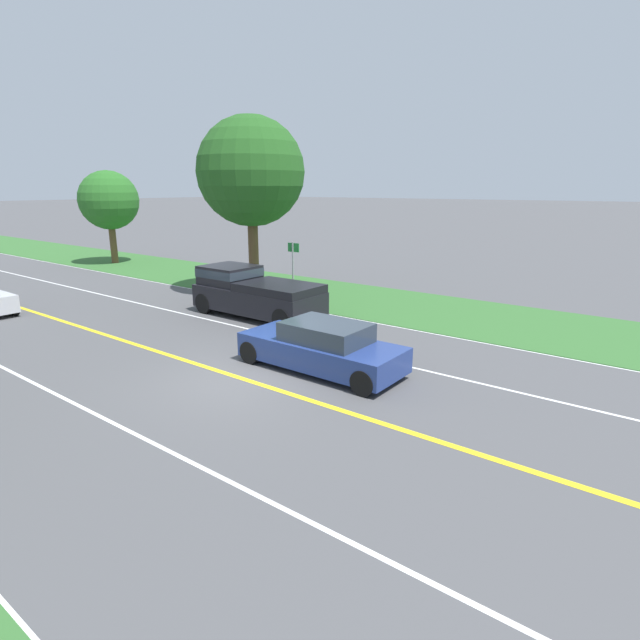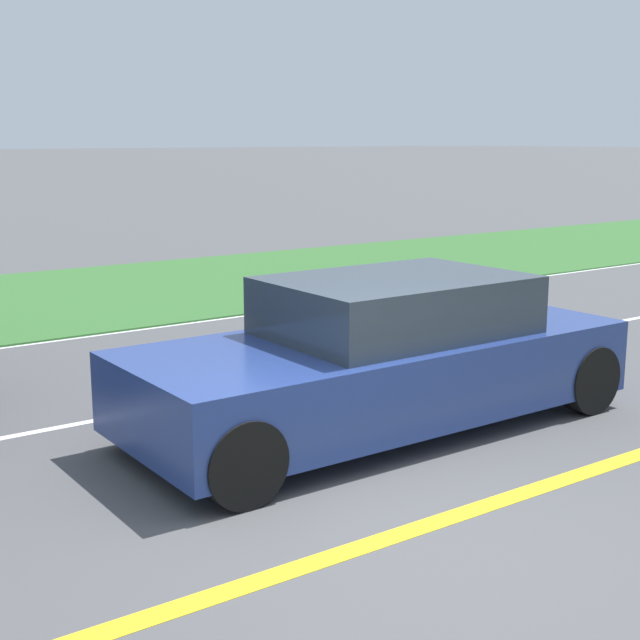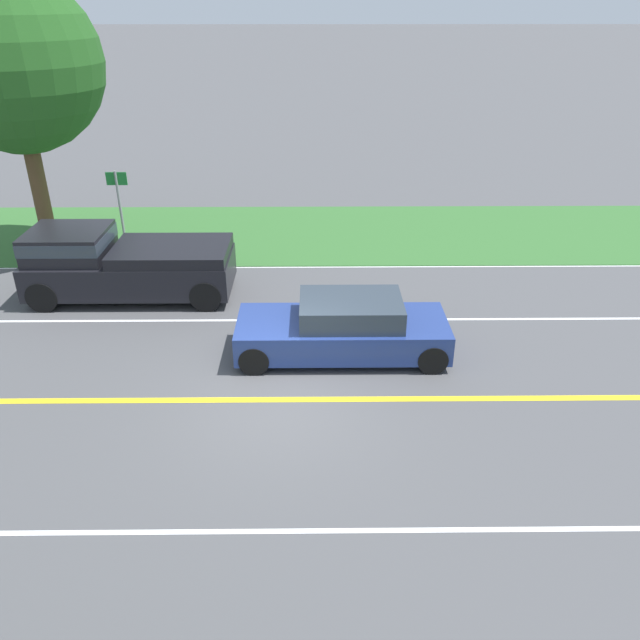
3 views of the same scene
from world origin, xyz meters
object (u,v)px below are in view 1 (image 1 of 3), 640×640
(pickup_truck, at_px, (253,292))
(roadside_tree_right_far, at_px, (109,201))
(street_sign, at_px, (293,263))
(ego_car, at_px, (322,347))
(dog, at_px, (365,348))
(roadside_tree_right_near, at_px, (251,172))

(pickup_truck, distance_m, roadside_tree_right_far, 18.15)
(roadside_tree_right_far, height_order, street_sign, roadside_tree_right_far)
(ego_car, relative_size, street_sign, 1.85)
(dog, height_order, street_sign, street_sign)
(dog, xyz_separation_m, pickup_truck, (2.05, 6.48, 0.50))
(pickup_truck, bearing_deg, ego_car, -118.96)
(ego_car, distance_m, dog, 1.36)
(ego_car, height_order, dog, ego_car)
(dog, bearing_deg, street_sign, 59.33)
(street_sign, bearing_deg, pickup_truck, -165.23)
(ego_car, distance_m, roadside_tree_right_near, 12.24)
(dog, relative_size, pickup_truck, 0.20)
(street_sign, bearing_deg, roadside_tree_right_near, 93.61)
(dog, xyz_separation_m, roadside_tree_right_far, (6.50, 23.80, 3.62))
(ego_car, bearing_deg, roadside_tree_right_far, 71.66)
(dog, distance_m, street_sign, 9.34)
(roadside_tree_right_far, relative_size, street_sign, 2.36)
(roadside_tree_right_far, xyz_separation_m, street_sign, (-0.94, -16.39, -2.48))
(ego_car, height_order, roadside_tree_right_far, roadside_tree_right_far)
(ego_car, bearing_deg, dog, -30.49)
(pickup_truck, height_order, street_sign, street_sign)
(ego_car, bearing_deg, pickup_truck, 61.04)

